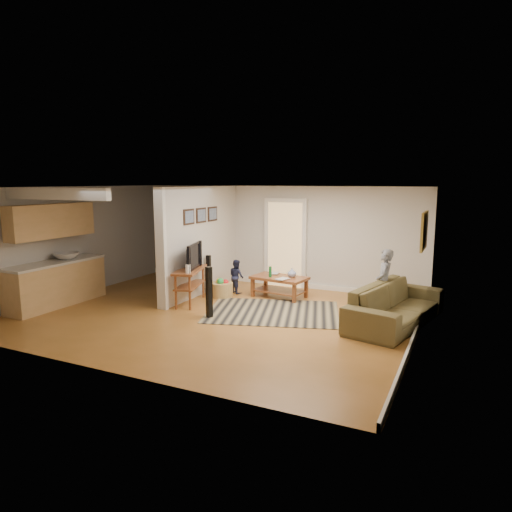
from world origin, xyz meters
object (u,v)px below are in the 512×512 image
at_px(speaker_left, 209,292).
at_px(toy_basket, 222,289).
at_px(sofa, 395,324).
at_px(child, 383,316).
at_px(coffee_table, 280,281).
at_px(speaker_right, 209,275).
at_px(tv_console, 190,272).
at_px(toddler, 237,293).

bearing_deg(speaker_left, toy_basket, 135.90).
relative_size(sofa, child, 1.91).
relative_size(coffee_table, speaker_right, 1.41).
bearing_deg(coffee_table, sofa, -19.42).
bearing_deg(tv_console, toddler, 52.66).
height_order(toy_basket, child, child).
distance_m(coffee_table, toddler, 1.15).
relative_size(coffee_table, speaker_left, 1.30).
bearing_deg(toy_basket, speaker_right, 167.80).
xyz_separation_m(child, toddler, (-3.47, 0.43, 0.00)).
xyz_separation_m(sofa, tv_console, (-4.24, -0.36, 0.69)).
distance_m(sofa, coffee_table, 2.87).
relative_size(sofa, toddler, 3.17).
bearing_deg(toy_basket, tv_console, -113.34).
bearing_deg(coffee_table, speaker_right, -164.56).
bearing_deg(toy_basket, coffee_table, 23.64).
bearing_deg(toy_basket, sofa, -6.03).
xyz_separation_m(sofa, speaker_left, (-3.32, -1.10, 0.50)).
bearing_deg(coffee_table, speaker_left, -107.35).
relative_size(speaker_right, toddler, 1.16).
bearing_deg(child, toddler, -102.84).
distance_m(speaker_right, toddler, 0.80).
height_order(coffee_table, toddler, coffee_table).
xyz_separation_m(tv_console, toddler, (0.46, 1.25, -0.69)).
relative_size(tv_console, toy_basket, 2.55).
bearing_deg(child, coffee_table, -107.51).
relative_size(toy_basket, child, 0.38).
distance_m(speaker_left, toddler, 2.09).
bearing_deg(speaker_right, child, -7.88).
distance_m(toy_basket, child, 3.61).
bearing_deg(speaker_right, toddler, 28.81).
bearing_deg(toy_basket, speaker_left, -69.07).
height_order(tv_console, child, tv_console).
height_order(tv_console, speaker_right, tv_console).
bearing_deg(speaker_left, sofa, 43.32).
distance_m(sofa, speaker_right, 4.35).
xyz_separation_m(coffee_table, speaker_left, (-0.64, -2.05, 0.13)).
distance_m(tv_console, toy_basket, 0.98).
distance_m(speaker_right, child, 4.03).
height_order(coffee_table, speaker_left, speaker_left).
height_order(tv_console, speaker_left, tv_console).
bearing_deg(toddler, child, -154.61).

